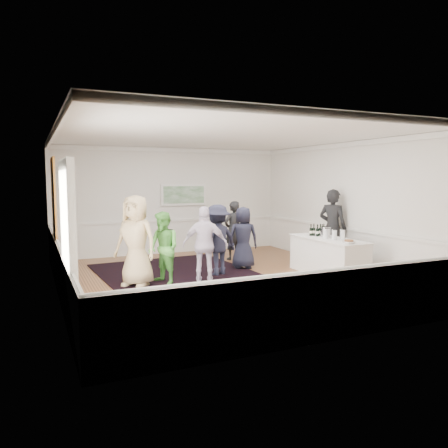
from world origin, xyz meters
name	(u,v)px	position (x,y,z in m)	size (l,w,h in m)	color
floor	(224,280)	(0.00, 0.00, 0.00)	(8.00, 8.00, 0.00)	brown
ceiling	(224,136)	(0.00, 0.00, 3.20)	(7.00, 8.00, 0.02)	white
wall_left	(55,215)	(-3.50, 0.00, 1.60)	(0.02, 8.00, 3.20)	white
wall_right	(350,205)	(3.50, 0.00, 1.60)	(0.02, 8.00, 3.20)	white
wall_back	(171,201)	(0.00, 4.00, 1.60)	(7.00, 0.02, 3.20)	white
wall_front	(342,228)	(0.00, -4.00, 1.60)	(7.00, 0.02, 3.20)	white
wainscoting	(224,258)	(0.00, 0.00, 0.50)	(7.00, 8.00, 1.00)	white
mirror	(54,201)	(-3.45, 1.30, 1.80)	(0.05, 1.25, 1.85)	#CD893C
doorway	(67,236)	(-3.45, -1.90, 1.42)	(0.10, 1.78, 2.56)	white
landscape_painting	(184,195)	(0.40, 3.95, 1.78)	(1.44, 0.06, 0.66)	white
area_rug	(181,275)	(-0.75, 0.82, 0.01)	(3.47, 4.56, 0.02)	black
serving_table	(328,256)	(2.47, -0.50, 0.44)	(0.82, 2.16, 0.87)	white
bartender	(333,228)	(3.20, 0.29, 1.00)	(0.73, 0.48, 2.01)	black
guest_tan	(136,241)	(-1.92, 0.27, 0.97)	(0.94, 0.61, 1.93)	tan
guest_green	(164,248)	(-1.35, 0.19, 0.79)	(0.77, 0.60, 1.57)	#55AC45
guest_lilac	(205,244)	(-0.46, 0.01, 0.84)	(0.98, 0.41, 1.68)	silver
guest_dark_a	(217,240)	(0.07, 0.55, 0.84)	(1.08, 0.62, 1.67)	#1C1E2F
guest_dark_b	(233,230)	(1.26, 2.21, 0.82)	(0.60, 0.39, 1.65)	black
guest_navy	(243,238)	(0.96, 0.98, 0.79)	(0.77, 0.50, 1.57)	#1C1E2F
wine_bottles	(318,230)	(2.51, -0.04, 1.03)	(0.39, 0.26, 0.31)	black
juice_pitchers	(334,234)	(2.47, -0.70, 0.99)	(0.38, 0.41, 0.24)	#62AB3D
ice_bucket	(325,232)	(2.54, -0.29, 0.99)	(0.26, 0.26, 0.24)	silver
nut_bowl	(349,242)	(2.36, -1.35, 0.91)	(0.28, 0.28, 0.08)	white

